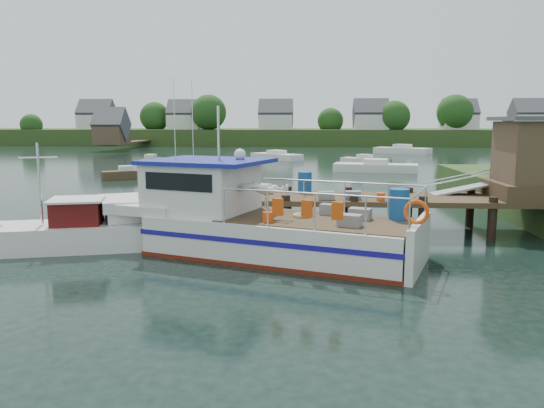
# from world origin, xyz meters

# --- Properties ---
(ground_plane) EXTENTS (160.00, 160.00, 0.00)m
(ground_plane) POSITION_xyz_m (0.00, 0.00, 0.00)
(ground_plane) COLOR black
(far_shore) EXTENTS (140.00, 42.55, 9.22)m
(far_shore) POSITION_xyz_m (0.01, 82.37, 2.10)
(far_shore) COLOR #2F471D
(far_shore) RESTS_ON ground
(dock) EXTENTS (16.60, 3.00, 4.78)m
(dock) POSITION_xyz_m (6.51, 0.01, 2.24)
(dock) COLOR #453420
(dock) RESTS_ON ground
(lobster_boat) EXTENTS (11.62, 6.64, 5.70)m
(lobster_boat) POSITION_xyz_m (-1.89, -3.60, 1.03)
(lobster_boat) COLOR silver
(lobster_boat) RESTS_ON ground
(work_boat) EXTENTS (6.85, 3.45, 3.60)m
(work_boat) POSITION_xyz_m (-8.23, -3.61, 0.57)
(work_boat) COLOR silver
(work_boat) RESTS_ON ground
(moored_rowboat) EXTENTS (3.62, 2.73, 1.01)m
(moored_rowboat) POSITION_xyz_m (-13.23, 18.39, 0.38)
(moored_rowboat) COLOR #453420
(moored_rowboat) RESTS_ON ground
(moored_far) EXTENTS (7.65, 6.18, 1.27)m
(moored_far) POSITION_xyz_m (13.49, 52.44, 0.47)
(moored_far) COLOR silver
(moored_far) RESTS_ON ground
(moored_a) EXTENTS (6.00, 2.14, 1.10)m
(moored_a) POSITION_xyz_m (-7.30, 20.43, 0.41)
(moored_a) COLOR silver
(moored_a) RESTS_ON ground
(moored_b) EXTENTS (4.84, 3.86, 1.04)m
(moored_b) POSITION_xyz_m (6.27, 33.28, 0.39)
(moored_b) COLOR silver
(moored_b) RESTS_ON ground
(moored_c) EXTENTS (7.38, 3.70, 1.11)m
(moored_c) POSITION_xyz_m (6.33, 25.46, 0.41)
(moored_c) COLOR silver
(moored_c) RESTS_ON ground
(moored_d) EXTENTS (6.23, 5.95, 1.09)m
(moored_d) POSITION_xyz_m (-2.96, 39.76, 0.41)
(moored_d) COLOR silver
(moored_d) RESTS_ON ground
(moored_e) EXTENTS (1.65, 4.01, 1.08)m
(moored_e) POSITION_xyz_m (-15.11, 31.38, 0.40)
(moored_e) COLOR black
(moored_e) RESTS_ON ground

